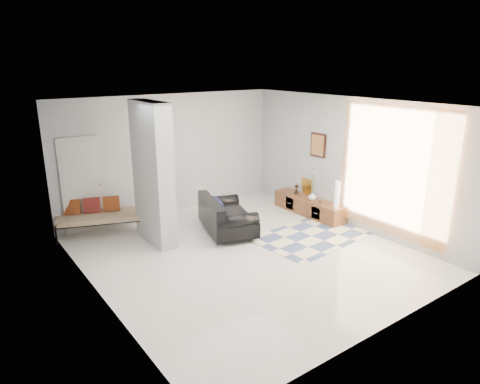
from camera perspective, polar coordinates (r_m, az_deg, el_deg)
floor at (r=8.20m, az=0.91°, el=-8.24°), size 6.00×6.00×0.00m
ceiling at (r=7.45m, az=1.01°, el=11.65°), size 6.00×6.00×0.00m
wall_back at (r=10.19m, az=-9.24°, el=4.92°), size 6.00×0.00×6.00m
wall_front at (r=5.73m, az=19.36°, el=-5.47°), size 6.00×0.00×6.00m
wall_left at (r=6.51m, az=-18.81°, el=-2.71°), size 0.00×6.00×6.00m
wall_right at (r=9.56m, az=14.30°, el=3.82°), size 0.00×6.00×6.00m
partition_column at (r=8.50m, az=-11.55°, el=2.39°), size 0.35×1.20×2.80m
hallway_door at (r=9.52m, az=-20.34°, el=0.85°), size 0.85×0.06×2.04m
curtain at (r=8.82m, az=19.67°, el=2.59°), size 0.00×2.55×2.55m
wall_art at (r=10.07m, az=10.37°, el=6.18°), size 0.04×0.45×0.55m
media_console at (r=10.30m, az=9.17°, el=-1.85°), size 0.45×1.98×0.80m
loveseat at (r=9.04m, az=-2.06°, el=-3.32°), size 1.31×1.74×0.76m
daybed at (r=9.45m, az=-18.34°, el=-2.91°), size 1.85×1.26×0.77m
area_rug at (r=9.08m, az=9.53°, el=-5.83°), size 2.44×1.73×0.01m
cylinder_lamp at (r=9.58m, az=12.84°, el=-0.36°), size 0.11×0.11×0.61m
bronze_figurine at (r=10.44m, az=7.54°, el=0.33°), size 0.15×0.15×0.25m
vase at (r=10.08m, az=9.61°, el=-0.54°), size 0.21×0.21×0.19m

